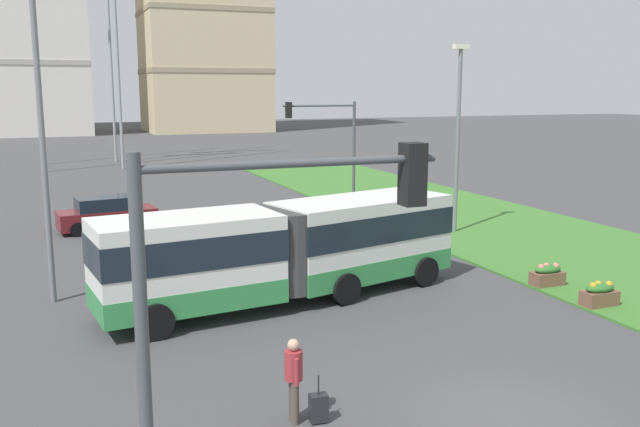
# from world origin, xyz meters

# --- Properties ---
(ground_plane) EXTENTS (260.00, 260.00, 0.00)m
(ground_plane) POSITION_xyz_m (0.00, 0.00, 0.00)
(ground_plane) COLOR #424244
(grass_median) EXTENTS (10.00, 70.00, 0.08)m
(grass_median) POSITION_xyz_m (11.28, 10.00, 0.04)
(grass_median) COLOR #3D752D
(grass_median) RESTS_ON ground_plane
(articulated_bus) EXTENTS (12.00, 4.71, 3.00)m
(articulated_bus) POSITION_xyz_m (-1.69, 9.01, 1.65)
(articulated_bus) COLOR silver
(articulated_bus) RESTS_ON ground
(car_maroon_sedan) EXTENTS (4.58, 2.44, 1.58)m
(car_maroon_sedan) POSITION_xyz_m (-6.04, 22.42, 0.75)
(car_maroon_sedan) COLOR maroon
(car_maroon_sedan) RESTS_ON ground
(pedestrian_crossing) EXTENTS (0.36, 0.58, 1.74)m
(pedestrian_crossing) POSITION_xyz_m (-4.14, 1.42, 1.00)
(pedestrian_crossing) COLOR #4C4238
(pedestrian_crossing) RESTS_ON ground
(rolling_suitcase) EXTENTS (0.38, 0.27, 0.97)m
(rolling_suitcase) POSITION_xyz_m (-3.69, 1.22, 0.31)
(rolling_suitcase) COLOR #232328
(rolling_suitcase) RESTS_ON ground
(flower_planter_1) EXTENTS (1.10, 0.56, 0.74)m
(flower_planter_1) POSITION_xyz_m (6.88, 4.84, 0.43)
(flower_planter_1) COLOR brown
(flower_planter_1) RESTS_ON grass_median
(flower_planter_2) EXTENTS (1.10, 0.56, 0.74)m
(flower_planter_2) POSITION_xyz_m (6.88, 7.18, 0.43)
(flower_planter_2) COLOR brown
(flower_planter_2) RESTS_ON grass_median
(traffic_light_near_left) EXTENTS (3.81, 0.28, 5.89)m
(traffic_light_near_left) POSITION_xyz_m (-6.26, -3.00, 4.06)
(traffic_light_near_left) COLOR #474C51
(traffic_light_near_left) RESTS_ON ground
(traffic_light_far_right) EXTENTS (3.97, 0.28, 5.89)m
(traffic_light_far_right) POSITION_xyz_m (5.18, 22.00, 4.07)
(traffic_light_far_right) COLOR #474C51
(traffic_light_far_right) RESTS_ON ground
(streetlight_left) EXTENTS (0.70, 0.28, 9.55)m
(streetlight_left) POSITION_xyz_m (-8.50, 11.56, 5.22)
(streetlight_left) COLOR slate
(streetlight_left) RESTS_ON ground
(streetlight_median) EXTENTS (0.70, 0.28, 8.46)m
(streetlight_median) POSITION_xyz_m (8.78, 15.82, 4.67)
(streetlight_median) COLOR slate
(streetlight_median) RESTS_ON ground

